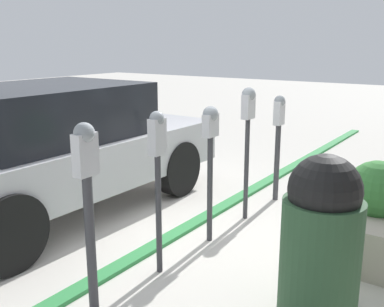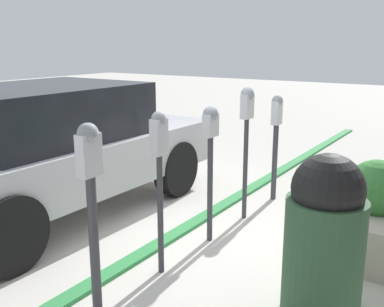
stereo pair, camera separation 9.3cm
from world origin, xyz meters
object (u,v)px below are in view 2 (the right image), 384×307
parking_meter_middle (210,143)px  parked_car_front (52,147)px  planter_box (373,219)px  trash_bin (324,237)px  parking_meter_farthest (276,130)px  parking_meter_nearest (91,190)px  parking_meter_fourth (247,122)px  parking_meter_second (159,159)px

parking_meter_middle → parked_car_front: size_ratio=0.34×
planter_box → trash_bin: 1.38m
parking_meter_farthest → parking_meter_nearest: bearing=178.9°
parking_meter_farthest → parking_meter_middle: bearing=178.3°
parking_meter_fourth → trash_bin: (-1.44, -1.37, -0.53)m
parking_meter_farthest → parked_car_front: parked_car_front is taller
parking_meter_middle → parking_meter_nearest: bearing=179.4°
parking_meter_middle → parking_meter_farthest: (1.58, -0.05, -0.11)m
parking_meter_nearest → parking_meter_second: (0.81, 0.00, 0.05)m
parking_meter_nearest → parked_car_front: size_ratio=0.36×
parking_meter_nearest → parking_meter_second: parking_meter_nearest is taller
parking_meter_middle → parking_meter_fourth: 0.77m
parking_meter_farthest → parked_car_front: bearing=133.0°
parking_meter_middle → parking_meter_fourth: parking_meter_fourth is taller
parking_meter_farthest → parking_meter_second: bearing=178.5°
parking_meter_second → parking_meter_farthest: bearing=-1.5°
parking_meter_second → trash_bin: (0.15, -1.41, -0.43)m
parked_car_front → parking_meter_nearest: bearing=-122.4°
parking_meter_fourth → parking_meter_farthest: 0.84m
parking_meter_nearest → parking_meter_farthest: 3.21m
parking_meter_nearest → parking_meter_middle: size_ratio=1.05×
parking_meter_middle → planter_box: (0.67, -1.48, -0.71)m
parked_car_front → trash_bin: (-0.33, -3.40, -0.19)m
parking_meter_fourth → parking_meter_nearest: bearing=179.1°
parking_meter_farthest → parking_meter_fourth: bearing=178.3°
planter_box → parked_car_front: size_ratio=0.30×
parking_meter_fourth → trash_bin: 2.05m
parking_meter_second → parking_meter_middle: (0.82, -0.02, -0.01)m
parking_meter_nearest → parking_meter_second: bearing=0.1°
trash_bin → parking_meter_farthest: bearing=30.9°
parking_meter_nearest → trash_bin: parking_meter_nearest is taller
planter_box → parking_meter_nearest: bearing=147.0°
planter_box → parking_meter_fourth: bearing=86.5°
parking_meter_second → trash_bin: size_ratio=1.16×
parking_meter_nearest → trash_bin: bearing=-55.8°
planter_box → trash_bin: trash_bin is taller
parking_meter_nearest → parked_car_front: bearing=57.0°
parking_meter_second → trash_bin: bearing=-83.9°
parking_meter_nearest → parking_meter_middle: bearing=-0.6°
planter_box → parking_meter_farthest: bearing=57.9°
parking_meter_farthest → trash_bin: size_ratio=1.09×
parking_meter_middle → parking_meter_farthest: bearing=-1.7°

